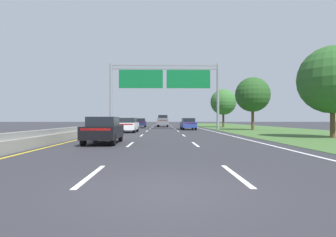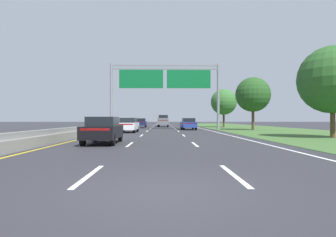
{
  "view_description": "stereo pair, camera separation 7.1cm",
  "coord_description": "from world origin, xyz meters",
  "px_view_note": "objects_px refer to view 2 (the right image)",
  "views": [
    {
      "loc": [
        -0.04,
        -5.9,
        1.44
      ],
      "look_at": [
        0.49,
        20.49,
        1.49
      ],
      "focal_mm": 30.94,
      "sensor_mm": 36.0,
      "label": 1
    },
    {
      "loc": [
        0.04,
        -5.9,
        1.44
      ],
      "look_at": [
        0.49,
        20.49,
        1.49
      ],
      "focal_mm": 30.94,
      "sensor_mm": 36.0,
      "label": 2
    }
  ],
  "objects_px": {
    "pickup_truck_grey": "(163,121)",
    "roadside_tree_far": "(224,102)",
    "car_white_left_lane_sedan": "(129,125)",
    "roadside_tree_mid": "(253,95)",
    "car_black_left_lane_sedan": "(103,130)",
    "overhead_sign_gantry": "(165,82)",
    "car_blue_right_lane_sedan": "(188,124)",
    "car_navy_left_lane_sedan": "(141,123)",
    "roadside_tree_near": "(333,80)"
  },
  "relations": [
    {
      "from": "pickup_truck_grey",
      "to": "roadside_tree_far",
      "type": "distance_m",
      "value": 11.59
    },
    {
      "from": "car_white_left_lane_sedan",
      "to": "roadside_tree_mid",
      "type": "distance_m",
      "value": 17.02
    },
    {
      "from": "car_black_left_lane_sedan",
      "to": "roadside_tree_far",
      "type": "height_order",
      "value": "roadside_tree_far"
    },
    {
      "from": "pickup_truck_grey",
      "to": "roadside_tree_far",
      "type": "relative_size",
      "value": 0.81
    },
    {
      "from": "overhead_sign_gantry",
      "to": "car_black_left_lane_sedan",
      "type": "bearing_deg",
      "value": -99.52
    },
    {
      "from": "car_blue_right_lane_sedan",
      "to": "car_white_left_lane_sedan",
      "type": "height_order",
      "value": "same"
    },
    {
      "from": "overhead_sign_gantry",
      "to": "car_navy_left_lane_sedan",
      "type": "xyz_separation_m",
      "value": [
        -4.15,
        11.65,
        -5.67
      ]
    },
    {
      "from": "car_blue_right_lane_sedan",
      "to": "car_white_left_lane_sedan",
      "type": "relative_size",
      "value": 1.0
    },
    {
      "from": "car_blue_right_lane_sedan",
      "to": "car_black_left_lane_sedan",
      "type": "bearing_deg",
      "value": 160.82
    },
    {
      "from": "roadside_tree_near",
      "to": "roadside_tree_mid",
      "type": "relative_size",
      "value": 1.02
    },
    {
      "from": "pickup_truck_grey",
      "to": "car_blue_right_lane_sedan",
      "type": "bearing_deg",
      "value": -166.05
    },
    {
      "from": "roadside_tree_near",
      "to": "pickup_truck_grey",
      "type": "bearing_deg",
      "value": 111.89
    },
    {
      "from": "car_blue_right_lane_sedan",
      "to": "roadside_tree_mid",
      "type": "height_order",
      "value": "roadside_tree_mid"
    },
    {
      "from": "car_blue_right_lane_sedan",
      "to": "car_black_left_lane_sedan",
      "type": "height_order",
      "value": "same"
    },
    {
      "from": "car_navy_left_lane_sedan",
      "to": "roadside_tree_near",
      "type": "relative_size",
      "value": 0.63
    },
    {
      "from": "roadside_tree_near",
      "to": "car_navy_left_lane_sedan",
      "type": "bearing_deg",
      "value": 119.64
    },
    {
      "from": "pickup_truck_grey",
      "to": "roadside_tree_near",
      "type": "height_order",
      "value": "roadside_tree_near"
    },
    {
      "from": "car_navy_left_lane_sedan",
      "to": "car_blue_right_lane_sedan",
      "type": "bearing_deg",
      "value": -150.35
    },
    {
      "from": "roadside_tree_far",
      "to": "roadside_tree_mid",
      "type": "bearing_deg",
      "value": -85.72
    },
    {
      "from": "pickup_truck_grey",
      "to": "roadside_tree_near",
      "type": "xyz_separation_m",
      "value": [
        12.87,
        -32.04,
        3.36
      ]
    },
    {
      "from": "car_black_left_lane_sedan",
      "to": "car_navy_left_lane_sedan",
      "type": "distance_m",
      "value": 34.24
    },
    {
      "from": "overhead_sign_gantry",
      "to": "roadside_tree_mid",
      "type": "height_order",
      "value": "overhead_sign_gantry"
    },
    {
      "from": "car_blue_right_lane_sedan",
      "to": "roadside_tree_far",
      "type": "height_order",
      "value": "roadside_tree_far"
    },
    {
      "from": "car_navy_left_lane_sedan",
      "to": "roadside_tree_far",
      "type": "relative_size",
      "value": 0.66
    },
    {
      "from": "car_black_left_lane_sedan",
      "to": "overhead_sign_gantry",
      "type": "bearing_deg",
      "value": -10.27
    },
    {
      "from": "overhead_sign_gantry",
      "to": "roadside_tree_mid",
      "type": "xyz_separation_m",
      "value": [
        11.44,
        -2.24,
        -1.87
      ]
    },
    {
      "from": "car_black_left_lane_sedan",
      "to": "car_navy_left_lane_sedan",
      "type": "bearing_deg",
      "value": -0.14
    },
    {
      "from": "pickup_truck_grey",
      "to": "car_white_left_lane_sedan",
      "type": "relative_size",
      "value": 1.22
    },
    {
      "from": "roadside_tree_mid",
      "to": "pickup_truck_grey",
      "type": "bearing_deg",
      "value": 125.4
    },
    {
      "from": "car_navy_left_lane_sedan",
      "to": "car_white_left_lane_sedan",
      "type": "height_order",
      "value": "same"
    },
    {
      "from": "car_blue_right_lane_sedan",
      "to": "roadside_tree_mid",
      "type": "xyz_separation_m",
      "value": [
        8.27,
        -1.62,
        3.8
      ]
    },
    {
      "from": "overhead_sign_gantry",
      "to": "pickup_truck_grey",
      "type": "xyz_separation_m",
      "value": [
        -0.22,
        14.17,
        -5.42
      ]
    },
    {
      "from": "car_navy_left_lane_sedan",
      "to": "roadside_tree_near",
      "type": "bearing_deg",
      "value": -151.51
    },
    {
      "from": "car_blue_right_lane_sedan",
      "to": "car_white_left_lane_sedan",
      "type": "xyz_separation_m",
      "value": [
        -7.16,
        -7.71,
        0.0
      ]
    },
    {
      "from": "car_black_left_lane_sedan",
      "to": "roadside_tree_mid",
      "type": "bearing_deg",
      "value": -37.57
    },
    {
      "from": "roadside_tree_mid",
      "to": "roadside_tree_near",
      "type": "bearing_deg",
      "value": -85.57
    },
    {
      "from": "car_navy_left_lane_sedan",
      "to": "roadside_tree_near",
      "type": "xyz_separation_m",
      "value": [
        16.8,
        -29.52,
        3.62
      ]
    },
    {
      "from": "overhead_sign_gantry",
      "to": "car_white_left_lane_sedan",
      "type": "height_order",
      "value": "overhead_sign_gantry"
    },
    {
      "from": "car_white_left_lane_sedan",
      "to": "roadside_tree_far",
      "type": "bearing_deg",
      "value": -35.03
    },
    {
      "from": "car_blue_right_lane_sedan",
      "to": "roadside_tree_near",
      "type": "bearing_deg",
      "value": -152.81
    },
    {
      "from": "car_blue_right_lane_sedan",
      "to": "car_black_left_lane_sedan",
      "type": "relative_size",
      "value": 1.01
    },
    {
      "from": "pickup_truck_grey",
      "to": "roadside_tree_mid",
      "type": "distance_m",
      "value": 20.44
    },
    {
      "from": "car_black_left_lane_sedan",
      "to": "roadside_tree_near",
      "type": "distance_m",
      "value": 17.48
    },
    {
      "from": "car_black_left_lane_sedan",
      "to": "roadside_tree_mid",
      "type": "xyz_separation_m",
      "value": [
        15.23,
        20.34,
        3.8
      ]
    },
    {
      "from": "pickup_truck_grey",
      "to": "car_white_left_lane_sedan",
      "type": "xyz_separation_m",
      "value": [
        -3.76,
        -22.5,
        -0.26
      ]
    },
    {
      "from": "car_black_left_lane_sedan",
      "to": "car_blue_right_lane_sedan",
      "type": "bearing_deg",
      "value": -18.33
    },
    {
      "from": "car_white_left_lane_sedan",
      "to": "roadside_tree_far",
      "type": "relative_size",
      "value": 0.66
    },
    {
      "from": "car_white_left_lane_sedan",
      "to": "roadside_tree_near",
      "type": "height_order",
      "value": "roadside_tree_near"
    },
    {
      "from": "pickup_truck_grey",
      "to": "roadside_tree_near",
      "type": "relative_size",
      "value": 0.77
    },
    {
      "from": "overhead_sign_gantry",
      "to": "car_blue_right_lane_sedan",
      "type": "bearing_deg",
      "value": -11.07
    }
  ]
}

